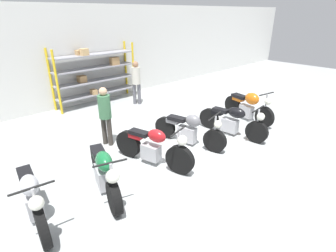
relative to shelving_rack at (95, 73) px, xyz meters
name	(u,v)px	position (x,y,z in m)	size (l,w,h in m)	color
ground_plane	(179,156)	(-0.65, -5.17, -1.17)	(30.00, 30.00, 0.00)	#B2B7B7
back_wall	(72,57)	(-0.65, 0.37, 0.63)	(30.00, 0.08, 3.60)	silver
shelving_rack	(95,73)	(0.00, 0.00, 0.00)	(3.24, 0.63, 2.21)	gold
motorcycle_silver	(32,198)	(-3.99, -5.00, -0.72)	(0.61, 2.05, 1.05)	black
motorcycle_green	(104,171)	(-2.69, -5.12, -0.73)	(0.87, 2.03, 1.02)	black
motorcycle_red	(153,147)	(-1.34, -5.02, -0.72)	(0.85, 2.08, 1.03)	black
motorcycle_grey	(189,130)	(0.02, -4.88, -0.75)	(0.83, 2.11, 0.99)	black
motorcycle_black	(233,121)	(1.37, -5.33, -0.74)	(0.71, 2.15, 0.98)	black
motorcycle_orange	(248,106)	(2.72, -5.02, -0.68)	(0.68, 1.99, 1.08)	black
person_browsing	(136,79)	(1.05, -1.17, -0.20)	(0.45, 0.45, 1.65)	#595960
person_near_rack	(105,112)	(-1.60, -3.39, -0.24)	(0.42, 0.42, 1.59)	#38332D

